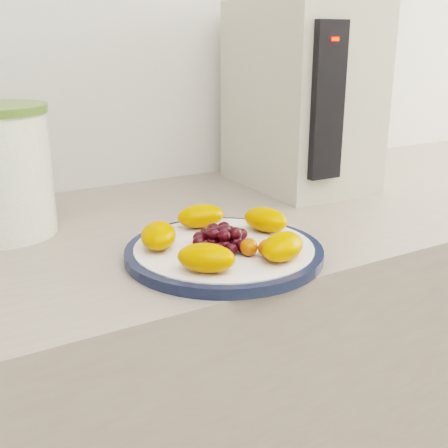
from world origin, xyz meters
TOP-DOWN VIEW (x-y plane):
  - counter at (0.00, 1.20)m, footprint 3.50×0.60m
  - cabinet_face at (0.00, 1.20)m, footprint 3.48×0.58m
  - plate_rim at (-0.07, 1.02)m, footprint 0.28×0.28m
  - plate_face at (-0.07, 1.02)m, footprint 0.26×0.26m
  - appliance_body at (0.28, 1.31)m, footprint 0.22×0.31m
  - appliance_panel at (0.22, 1.15)m, footprint 0.06×0.02m
  - appliance_led at (0.22, 1.14)m, footprint 0.01×0.01m
  - fruit_plate at (-0.06, 1.02)m, footprint 0.24×0.24m

SIDE VIEW (x-z plane):
  - cabinet_face at x=0.00m, z-range 0.00..0.84m
  - counter at x=0.00m, z-range 0.00..0.90m
  - plate_rim at x=-0.07m, z-range 0.90..0.91m
  - plate_face at x=-0.07m, z-range 0.90..0.92m
  - fruit_plate at x=-0.06m, z-range 0.92..0.95m
  - appliance_body at x=0.28m, z-range 0.90..1.27m
  - appliance_panel at x=0.22m, z-range 0.95..1.23m
  - appliance_led at x=0.22m, z-range 1.19..1.20m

